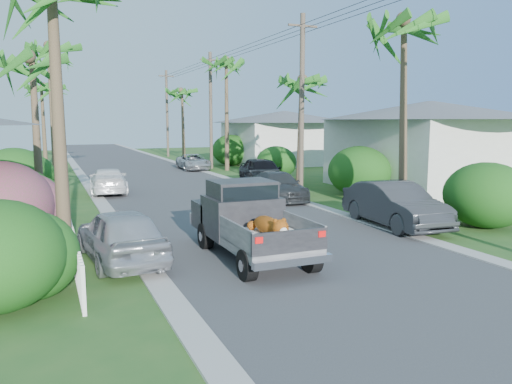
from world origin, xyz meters
name	(u,v)px	position (x,y,z in m)	size (l,w,h in m)	color
ground	(350,278)	(0.00, 0.00, 0.00)	(120.00, 120.00, 0.00)	#28551F
road	(148,175)	(0.00, 25.00, 0.01)	(8.00, 100.00, 0.02)	#38383A
curb_left	(83,177)	(-4.30, 25.00, 0.03)	(0.60, 100.00, 0.06)	#A5A39E
curb_right	(207,172)	(4.30, 25.00, 0.03)	(0.60, 100.00, 0.06)	#A5A39E
pickup_truck	(246,219)	(-1.49, 2.96, 1.01)	(1.98, 5.12, 2.06)	black
parked_car_rn	(395,205)	(4.74, 4.37, 0.78)	(1.65, 4.74, 1.56)	#2E3033
parked_car_rm	(278,186)	(3.60, 11.51, 0.65)	(1.81, 4.45, 1.29)	#2D3032
parked_car_rf	(262,172)	(5.00, 16.62, 0.80)	(1.90, 4.72, 1.61)	black
parked_car_rd	(193,162)	(3.96, 27.42, 0.59)	(1.97, 4.27, 1.19)	#A4A7AB
parked_car_ln	(121,236)	(-4.82, 3.48, 0.73)	(1.72, 4.28, 1.46)	#B3B4BA
parked_car_lf	(108,181)	(-3.60, 16.78, 0.65)	(1.81, 4.46, 1.29)	white
palm_l_b	(32,58)	(-6.80, 12.00, 6.15)	(4.40, 4.40, 7.40)	brown
palm_l_c	(49,47)	(-6.00, 22.00, 7.91)	(4.40, 4.40, 9.20)	brown
palm_l_d	(41,86)	(-6.50, 34.00, 6.44)	(4.40, 4.40, 7.70)	brown
palm_r_a	(407,22)	(6.30, 6.00, 7.42)	(4.40, 4.40, 8.70)	brown
palm_r_b	(301,80)	(6.60, 15.00, 5.95)	(4.40, 4.40, 7.20)	brown
palm_r_c	(226,61)	(6.20, 26.00, 8.11)	(4.40, 4.40, 9.40)	brown
palm_r_d	(182,91)	(6.50, 40.00, 6.74)	(4.40, 4.40, 8.00)	brown
shrub_l_b	(0,207)	(-7.80, 6.00, 1.30)	(3.00, 3.30, 2.60)	#BE1B71
shrub_l_c	(21,197)	(-7.40, 10.00, 1.00)	(2.40, 2.64, 2.00)	#194B15
shrub_l_d	(14,172)	(-8.00, 18.00, 1.20)	(3.20, 3.52, 2.40)	#194B15
shrub_r_a	(487,195)	(7.60, 3.00, 1.15)	(2.80, 3.08, 2.30)	#194B15
shrub_r_b	(359,171)	(7.80, 11.00, 1.25)	(3.00, 3.30, 2.50)	#194B15
shrub_r_c	(276,162)	(7.50, 20.00, 1.05)	(2.60, 2.86, 2.10)	#194B15
shrub_r_d	(231,150)	(8.00, 30.00, 1.30)	(3.20, 3.52, 2.60)	#194B15
picket_fence	(69,232)	(-6.00, 5.50, 0.50)	(0.10, 11.00, 1.00)	white
house_right_near	(428,148)	(13.00, 12.00, 2.22)	(8.00, 9.00, 4.80)	silver
house_right_far	(284,139)	(13.00, 30.00, 2.12)	(9.00, 8.00, 4.60)	silver
utility_pole_b	(302,103)	(5.60, 13.00, 4.60)	(1.60, 0.26, 9.00)	brown
utility_pole_c	(211,110)	(5.60, 28.00, 4.60)	(1.60, 0.26, 9.00)	brown
utility_pole_d	(167,113)	(5.60, 43.00, 4.60)	(1.60, 0.26, 9.00)	brown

